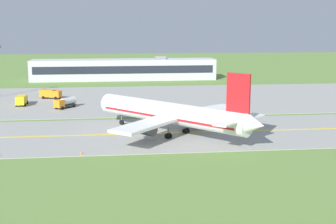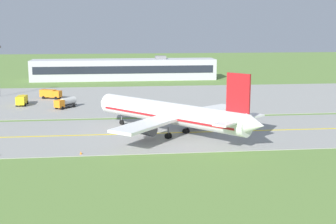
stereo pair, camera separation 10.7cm
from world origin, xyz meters
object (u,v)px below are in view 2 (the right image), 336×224
Objects in this scene: airplane_lead at (171,114)px; service_truck_baggage at (22,100)px; service_truck_catering at (51,94)px; service_truck_fuel at (65,102)px.

airplane_lead is 5.31× the size of service_truck_baggage.
service_truck_catering is (5.87, 10.25, 0.00)m from service_truck_baggage.
service_truck_catering is at bearing 121.56° from airplane_lead.
service_truck_baggage is 1.01× the size of service_truck_fuel.
service_truck_baggage is at bearing 155.43° from service_truck_fuel.
service_truck_baggage is 12.73m from service_truck_fuel.
service_truck_fuel reaches higher than service_truck_catering.
service_truck_catering is (-5.71, 15.55, -0.00)m from service_truck_fuel.
airplane_lead reaches higher than service_truck_baggage.
service_truck_fuel is (11.58, -5.30, 0.00)m from service_truck_baggage.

